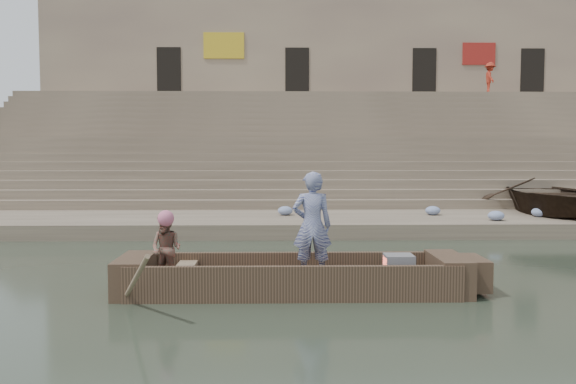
{
  "coord_description": "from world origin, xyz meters",
  "views": [
    {
      "loc": [
        -3.19,
        -9.28,
        2.32
      ],
      "look_at": [
        -2.92,
        3.85,
        1.4
      ],
      "focal_mm": 37.52,
      "sensor_mm": 36.0,
      "label": 1
    }
  ],
  "objects_px": {
    "standing_man": "(312,225)",
    "rowing_man": "(166,249)",
    "beached_rowboat": "(554,195)",
    "pedestrian": "(490,78)",
    "television": "(398,267)",
    "main_rowboat": "(292,286)"
  },
  "relations": [
    {
      "from": "rowing_man",
      "to": "standing_man",
      "type": "bearing_deg",
      "value": 28.14
    },
    {
      "from": "television",
      "to": "standing_man",
      "type": "bearing_deg",
      "value": 178.3
    },
    {
      "from": "standing_man",
      "to": "beached_rowboat",
      "type": "height_order",
      "value": "standing_man"
    },
    {
      "from": "pedestrian",
      "to": "rowing_man",
      "type": "bearing_deg",
      "value": 156.01
    },
    {
      "from": "standing_man",
      "to": "rowing_man",
      "type": "xyz_separation_m",
      "value": [
        -2.32,
        -0.24,
        -0.33
      ]
    },
    {
      "from": "standing_man",
      "to": "television",
      "type": "distance_m",
      "value": 1.56
    },
    {
      "from": "main_rowboat",
      "to": "beached_rowboat",
      "type": "bearing_deg",
      "value": 45.48
    },
    {
      "from": "standing_man",
      "to": "pedestrian",
      "type": "bearing_deg",
      "value": -116.62
    },
    {
      "from": "television",
      "to": "beached_rowboat",
      "type": "distance_m",
      "value": 10.5
    },
    {
      "from": "television",
      "to": "pedestrian",
      "type": "height_order",
      "value": "pedestrian"
    },
    {
      "from": "standing_man",
      "to": "beached_rowboat",
      "type": "distance_m",
      "value": 11.38
    },
    {
      "from": "standing_man",
      "to": "beached_rowboat",
      "type": "xyz_separation_m",
      "value": [
        7.83,
        8.25,
        -0.15
      ]
    },
    {
      "from": "main_rowboat",
      "to": "rowing_man",
      "type": "height_order",
      "value": "rowing_man"
    },
    {
      "from": "standing_man",
      "to": "rowing_man",
      "type": "relative_size",
      "value": 1.62
    },
    {
      "from": "beached_rowboat",
      "to": "pedestrian",
      "type": "height_order",
      "value": "pedestrian"
    },
    {
      "from": "television",
      "to": "beached_rowboat",
      "type": "height_order",
      "value": "beached_rowboat"
    },
    {
      "from": "main_rowboat",
      "to": "standing_man",
      "type": "xyz_separation_m",
      "value": [
        0.32,
        0.04,
        0.99
      ]
    },
    {
      "from": "television",
      "to": "pedestrian",
      "type": "distance_m",
      "value": 23.74
    },
    {
      "from": "television",
      "to": "beached_rowboat",
      "type": "bearing_deg",
      "value": 52.2
    },
    {
      "from": "rowing_man",
      "to": "television",
      "type": "height_order",
      "value": "rowing_man"
    },
    {
      "from": "rowing_man",
      "to": "beached_rowboat",
      "type": "height_order",
      "value": "beached_rowboat"
    },
    {
      "from": "television",
      "to": "rowing_man",
      "type": "bearing_deg",
      "value": -177.02
    }
  ]
}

